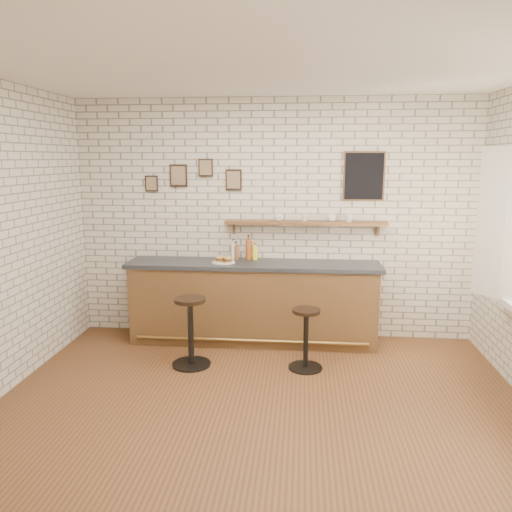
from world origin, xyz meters
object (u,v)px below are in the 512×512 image
Objects in this scene: ciabatta_sandwich at (224,259)px; bar_stool_left at (191,330)px; shelf_cup_b at (305,218)px; bitters_bottle_amber at (249,250)px; shelf_cup_c at (332,218)px; shelf_cup_d at (349,218)px; sandwich_plate at (223,262)px; bitters_bottle_brown at (236,252)px; bar_counter at (253,302)px; bar_stool_right at (306,337)px; shelf_cup_a at (279,217)px; bitters_bottle_white at (233,251)px; condiment_bottle_yellow at (255,253)px.

bar_stool_left is (-0.26, -0.76, -0.64)m from ciabatta_sandwich.
bar_stool_left is 1.95m from shelf_cup_b.
bitters_bottle_amber is (0.28, 0.23, 0.08)m from ciabatta_sandwich.
shelf_cup_c reaches higher than shelf_cup_d.
shelf_cup_c reaches higher than bitters_bottle_amber.
sandwich_plate reaches higher than bar_stool_left.
sandwich_plate is at bearing 126.32° from shelf_cup_b.
shelf_cup_b reaches higher than bitters_bottle_brown.
sandwich_plate is 2.96× the size of shelf_cup_d.
shelf_cup_b is at bearing 39.52° from bar_stool_left.
bar_stool_left is at bearing -126.93° from bar_counter.
bitters_bottle_amber is 1.34m from bar_stool_left.
shelf_cup_b reaches higher than bar_counter.
bitters_bottle_brown is at bearing 132.73° from bar_stool_right.
bar_counter is 1.57m from shelf_cup_d.
shelf_cup_b is at bearing 91.92° from bar_stool_right.
bar_stool_left is at bearing -161.32° from shelf_cup_d.
bar_stool_right is at bearing -50.25° from bar_counter.
sandwich_plate is 1.44m from shelf_cup_c.
shelf_cup_c is (1.56, 1.02, 1.13)m from bar_stool_left.
shelf_cup_c reaches higher than bar_stool_right.
shelf_cup_a is (0.91, 1.02, 1.13)m from bar_stool_left.
shelf_cup_a reaches higher than bitters_bottle_white.
bar_stool_left is 6.92× the size of shelf_cup_a.
shelf_cup_a reaches higher than bitters_bottle_amber.
bar_counter is 4.01× the size of bar_stool_left.
bitters_bottle_amber is 2.79× the size of shelf_cup_a.
sandwich_plate is at bearing 71.92° from bar_stool_left.
bar_stool_left is (-0.34, -0.99, -0.70)m from bitters_bottle_white.
condiment_bottle_yellow is at bearing 114.21° from shelf_cup_b.
bitters_bottle_white is 0.38× the size of bar_stool_right.
bitters_bottle_brown is at bearing -180.00° from condiment_bottle_yellow.
shelf_cup_d is at bearing 0.96° from bitters_bottle_white.
ciabatta_sandwich reaches higher than bar_counter.
sandwich_plate is 0.27m from bitters_bottle_brown.
shelf_cup_a is (0.66, 0.25, 0.53)m from sandwich_plate.
shelf_cup_a is 1.23× the size of shelf_cup_b.
shelf_cup_d reaches higher than ciabatta_sandwich.
bar_stool_right is 7.41× the size of shelf_cup_b.
bar_counter is at bearing -91.72° from condiment_bottle_yellow.
bitters_bottle_brown is 2.04× the size of shelf_cup_a.
bar_counter is 14.65× the size of condiment_bottle_yellow.
condiment_bottle_yellow is (0.36, 0.23, 0.04)m from ciabatta_sandwich.
shelf_cup_c is at bearing 10.88° from ciabatta_sandwich.
sandwich_plate is 0.04m from ciabatta_sandwich.
shelf_cup_c is (0.95, 0.02, 0.45)m from condiment_bottle_yellow.
bar_stool_left is (-0.38, -0.99, -0.69)m from bitters_bottle_brown.
bitters_bottle_amber is at bearing 39.39° from ciabatta_sandwich.
bar_stool_right is (0.89, -0.96, -0.74)m from bitters_bottle_brown.
bitters_bottle_white is 0.33× the size of bar_stool_left.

